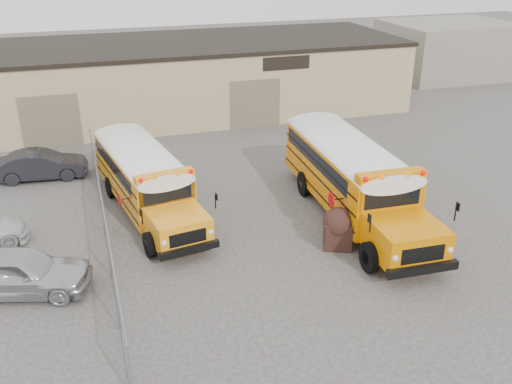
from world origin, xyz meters
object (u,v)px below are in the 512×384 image
object	(u,v)px
school_bus_right	(300,126)
car_dark	(41,165)
car_silver	(18,272)
school_bus_left	(112,136)
tarp_bundle	(338,227)

from	to	relation	value
school_bus_right	car_dark	world-z (taller)	school_bus_right
car_silver	car_dark	distance (m)	10.21
school_bus_left	school_bus_right	size ratio (longest dim) A/B	0.88
car_silver	tarp_bundle	bearing A→B (deg)	-75.78
school_bus_right	car_silver	xyz separation A→B (m)	(-13.53, -8.80, -1.06)
school_bus_left	tarp_bundle	xyz separation A→B (m)	(7.47, -11.28, -0.79)
tarp_bundle	school_bus_left	bearing A→B (deg)	123.50
tarp_bundle	car_silver	world-z (taller)	tarp_bundle
school_bus_right	tarp_bundle	world-z (taller)	school_bus_right
tarp_bundle	car_dark	world-z (taller)	tarp_bundle
school_bus_left	car_silver	bearing A→B (deg)	-110.24
school_bus_right	car_silver	bearing A→B (deg)	-146.96
school_bus_left	school_bus_right	world-z (taller)	school_bus_right
school_bus_left	school_bus_right	distance (m)	9.75
tarp_bundle	car_dark	bearing A→B (deg)	136.04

